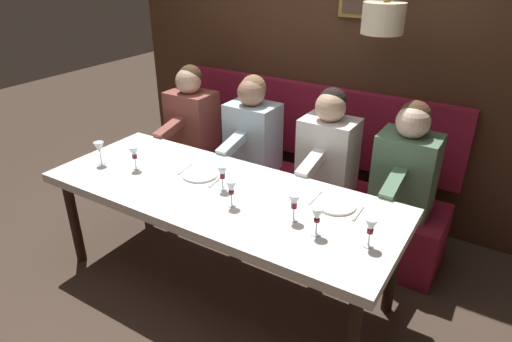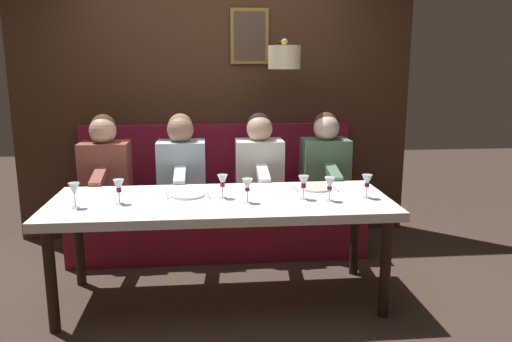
% 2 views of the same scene
% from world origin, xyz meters
% --- Properties ---
extents(ground_plane, '(12.00, 12.00, 0.00)m').
position_xyz_m(ground_plane, '(0.00, 0.00, 0.00)').
color(ground_plane, '#423328').
extents(dining_table, '(0.90, 2.32, 0.74)m').
position_xyz_m(dining_table, '(0.00, 0.00, 0.67)').
color(dining_table, white).
rests_on(dining_table, ground_plane).
extents(banquette_bench, '(0.52, 2.52, 0.45)m').
position_xyz_m(banquette_bench, '(0.89, 0.00, 0.23)').
color(banquette_bench, maroon).
rests_on(banquette_bench, ground_plane).
extents(back_wall_panel, '(0.59, 3.72, 2.90)m').
position_xyz_m(back_wall_panel, '(1.46, -0.01, 1.37)').
color(back_wall_panel, '#422819').
rests_on(back_wall_panel, ground_plane).
extents(diner_nearest, '(0.60, 0.40, 0.79)m').
position_xyz_m(diner_nearest, '(0.88, -0.93, 0.82)').
color(diner_nearest, '#567A5B').
rests_on(diner_nearest, banquette_bench).
extents(diner_near, '(0.60, 0.40, 0.79)m').
position_xyz_m(diner_near, '(0.88, -0.36, 0.82)').
color(diner_near, white).
rests_on(diner_near, banquette_bench).
extents(diner_middle, '(0.60, 0.40, 0.79)m').
position_xyz_m(diner_middle, '(0.88, 0.31, 0.82)').
color(diner_middle, silver).
rests_on(diner_middle, banquette_bench).
extents(diner_far, '(0.60, 0.40, 0.79)m').
position_xyz_m(diner_far, '(0.88, 0.94, 0.82)').
color(diner_far, '#934C42').
rests_on(diner_far, banquette_bench).
extents(place_setting_0, '(0.24, 0.31, 0.01)m').
position_xyz_m(place_setting_0, '(0.21, -0.70, 0.75)').
color(place_setting_0, silver).
rests_on(place_setting_0, dining_table).
extents(place_setting_1, '(0.24, 0.33, 0.01)m').
position_xyz_m(place_setting_1, '(0.10, 0.23, 0.75)').
color(place_setting_1, white).
rests_on(place_setting_1, dining_table).
extents(wine_glass_0, '(0.07, 0.07, 0.16)m').
position_xyz_m(wine_glass_0, '(-0.12, -0.73, 0.86)').
color(wine_glass_0, silver).
rests_on(wine_glass_0, dining_table).
extents(wine_glass_1, '(0.07, 0.07, 0.16)m').
position_xyz_m(wine_glass_1, '(-0.12, 0.94, 0.86)').
color(wine_glass_1, silver).
rests_on(wine_glass_1, dining_table).
extents(wine_glass_2, '(0.07, 0.07, 0.16)m').
position_xyz_m(wine_glass_2, '(-0.05, 0.67, 0.86)').
color(wine_glass_2, silver).
rests_on(wine_glass_2, dining_table).
extents(wine_glass_3, '(0.07, 0.07, 0.16)m').
position_xyz_m(wine_glass_3, '(-0.11, -0.17, 0.86)').
color(wine_glass_3, silver).
rests_on(wine_glass_3, dining_table).
extents(wine_glass_4, '(0.07, 0.07, 0.16)m').
position_xyz_m(wine_glass_4, '(-0.07, -1.00, 0.86)').
color(wine_glass_4, silver).
rests_on(wine_glass_4, dining_table).
extents(wine_glass_5, '(0.07, 0.07, 0.16)m').
position_xyz_m(wine_glass_5, '(-0.06, -0.56, 0.86)').
color(wine_glass_5, silver).
rests_on(wine_glass_5, dining_table).
extents(wine_glass_6, '(0.07, 0.07, 0.16)m').
position_xyz_m(wine_glass_6, '(0.03, -0.01, 0.86)').
color(wine_glass_6, silver).
rests_on(wine_glass_6, dining_table).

